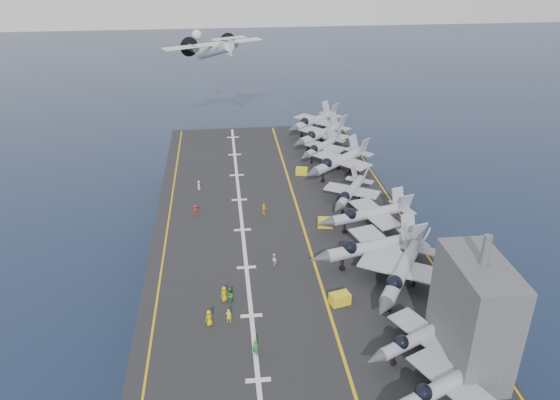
{
  "coord_description": "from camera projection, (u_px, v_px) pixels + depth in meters",
  "views": [
    {
      "loc": [
        -8.35,
        -69.89,
        50.0
      ],
      "look_at": [
        0.0,
        4.0,
        13.0
      ],
      "focal_mm": 35.0,
      "sensor_mm": 36.0,
      "label": 1
    }
  ],
  "objects": [
    {
      "name": "ground",
      "position": [
        283.0,
        286.0,
        85.29
      ],
      "size": [
        500.0,
        500.0,
        0.0
      ],
      "primitive_type": "plane",
      "color": "#142135",
      "rests_on": "ground"
    },
    {
      "name": "hull",
      "position": [
        283.0,
        259.0,
        83.07
      ],
      "size": [
        36.0,
        90.0,
        10.0
      ],
      "primitive_type": "cube",
      "color": "#56595E",
      "rests_on": "ground"
    },
    {
      "name": "flight_deck",
      "position": [
        283.0,
        229.0,
        80.75
      ],
      "size": [
        38.0,
        92.0,
        0.4
      ],
      "primitive_type": "cube",
      "color": "black",
      "rests_on": "hull"
    },
    {
      "name": "foul_line",
      "position": [
        303.0,
        226.0,
        80.95
      ],
      "size": [
        0.35,
        90.0,
        0.02
      ],
      "primitive_type": "cube",
      "color": "gold",
      "rests_on": "flight_deck"
    },
    {
      "name": "landing_centerline",
      "position": [
        243.0,
        230.0,
        80.05
      ],
      "size": [
        0.5,
        90.0,
        0.02
      ],
      "primitive_type": "cube",
      "color": "silver",
      "rests_on": "flight_deck"
    },
    {
      "name": "deck_edge_port",
      "position": [
        167.0,
        234.0,
        78.94
      ],
      "size": [
        0.25,
        90.0,
        0.02
      ],
      "primitive_type": "cube",
      "color": "gold",
      "rests_on": "flight_deck"
    },
    {
      "name": "deck_edge_stbd",
      "position": [
        404.0,
        221.0,
        82.51
      ],
      "size": [
        0.25,
        90.0,
        0.02
      ],
      "primitive_type": "cube",
      "color": "gold",
      "rests_on": "flight_deck"
    },
    {
      "name": "island_superstructure",
      "position": [
        476.0,
        304.0,
        52.14
      ],
      "size": [
        5.0,
        10.0,
        15.0
      ],
      "primitive_type": null,
      "color": "#56595E",
      "rests_on": "flight_deck"
    },
    {
      "name": "fighter_jet_0",
      "position": [
        447.0,
        383.0,
        49.86
      ],
      "size": [
        16.37,
        14.09,
        4.79
      ],
      "primitive_type": null,
      "color": "gray",
      "rests_on": "flight_deck"
    },
    {
      "name": "fighter_jet_1",
      "position": [
        422.0,
        335.0,
        55.99
      ],
      "size": [
        15.37,
        13.38,
        4.48
      ],
      "primitive_type": null,
      "color": "#8C939C",
      "rests_on": "flight_deck"
    },
    {
      "name": "fighter_jet_2",
      "position": [
        402.0,
        270.0,
        65.53
      ],
      "size": [
        17.82,
        19.51,
        5.64
      ],
      "primitive_type": null,
      "color": "#98A0A7",
      "rests_on": "flight_deck"
    },
    {
      "name": "fighter_jet_3",
      "position": [
        374.0,
        245.0,
        70.81
      ],
      "size": [
        18.24,
        14.46,
        5.57
      ],
      "primitive_type": null,
      "color": "#9CA3AD",
      "rests_on": "flight_deck"
    },
    {
      "name": "fighter_jet_4",
      "position": [
        370.0,
        213.0,
        79.4
      ],
      "size": [
        16.79,
        13.39,
        5.1
      ],
      "primitive_type": null,
      "color": "#929AA1",
      "rests_on": "flight_deck"
    },
    {
      "name": "fighter_jet_5",
      "position": [
        351.0,
        191.0,
        86.62
      ],
      "size": [
        14.32,
        15.84,
        4.58
      ],
      "primitive_type": null,
      "color": "#90979E",
      "rests_on": "flight_deck"
    },
    {
      "name": "fighter_jet_6",
      "position": [
        339.0,
        160.0,
        96.87
      ],
      "size": [
        19.28,
        18.71,
        5.61
      ],
      "primitive_type": null,
      "color": "#9BA5AB",
      "rests_on": "flight_deck"
    },
    {
      "name": "fighter_jet_7",
      "position": [
        322.0,
        146.0,
        104.59
      ],
      "size": [
        15.17,
        15.63,
        4.55
      ],
      "primitive_type": null,
      "color": "#97A0A7",
      "rests_on": "flight_deck"
    },
    {
      "name": "fighter_jet_8",
      "position": [
        322.0,
        133.0,
        110.02
      ],
      "size": [
        18.43,
        18.1,
        5.39
      ],
      "primitive_type": null,
      "color": "#9EA8B0",
      "rests_on": "flight_deck"
    },
    {
      "name": "tow_cart_a",
      "position": [
        340.0,
        299.0,
        64.05
      ],
      "size": [
        2.59,
        2.02,
        1.37
      ],
      "primitive_type": null,
      "color": "gold",
      "rests_on": "flight_deck"
    },
    {
      "name": "tow_cart_b",
      "position": [
        325.0,
        223.0,
        80.69
      ],
      "size": [
        2.4,
        1.75,
        1.32
      ],
      "primitive_type": null,
      "color": "gold",
      "rests_on": "flight_deck"
    },
    {
      "name": "tow_cart_c",
      "position": [
        302.0,
        171.0,
        97.93
      ],
      "size": [
        2.34,
        1.81,
        1.25
      ],
      "primitive_type": null,
      "color": "gold",
      "rests_on": "flight_deck"
    },
    {
      "name": "crew_0",
      "position": [
        209.0,
        318.0,
        60.41
      ],
      "size": [
        1.39,
        1.38,
        1.96
      ],
      "primitive_type": "imported",
      "color": "#CAB205",
      "rests_on": "flight_deck"
    },
    {
      "name": "crew_1",
      "position": [
        229.0,
        316.0,
        60.84
      ],
      "size": [
        1.21,
        0.94,
        1.8
      ],
      "primitive_type": "imported",
      "color": "yellow",
      "rests_on": "flight_deck"
    },
    {
      "name": "crew_2",
      "position": [
        230.0,
        295.0,
        64.14
      ],
      "size": [
        1.22,
        1.4,
        1.95
      ],
      "primitive_type": "imported",
      "color": "#248433",
      "rests_on": "flight_deck"
    },
    {
      "name": "crew_3",
      "position": [
        196.0,
        210.0,
        83.91
      ],
      "size": [
        1.22,
        1.17,
        1.7
      ],
      "primitive_type": "imported",
      "color": "#B21919",
      "rests_on": "flight_deck"
    },
    {
      "name": "crew_4",
      "position": [
        264.0,
        209.0,
        84.02
      ],
      "size": [
        1.33,
        1.38,
        1.92
      ],
      "primitive_type": "imported",
      "color": "yellow",
      "rests_on": "flight_deck"
    },
    {
      "name": "crew_5",
      "position": [
        199.0,
        185.0,
        92.04
      ],
      "size": [
        0.74,
        1.04,
        1.64
      ],
      "primitive_type": "imported",
      "color": "beige",
      "rests_on": "flight_deck"
    },
    {
      "name": "crew_6",
      "position": [
        255.0,
        348.0,
        55.98
      ],
      "size": [
        1.41,
        1.45,
        2.03
      ],
      "primitive_type": "imported",
      "color": "#1F8B2C",
      "rests_on": "flight_deck"
    },
    {
      "name": "crew_7",
      "position": [
        274.0,
        259.0,
        71.36
      ],
      "size": [
        1.13,
        1.22,
        1.69
      ],
      "primitive_type": "imported",
      "color": "silver",
      "rests_on": "flight_deck"
    },
    {
      "name": "transport_plane",
      "position": [
        214.0,
        50.0,
        130.01
      ],
      "size": [
        30.34,
        26.75,
        5.98
      ],
      "primitive_type": null,
      "color": "silver"
    },
    {
      "name": "fighter_jet_9",
      "position": [
        314.0,
        120.0,
        117.58
      ],
      "size": [
        18.43,
        18.1,
        5.39
      ],
      "primitive_type": null,
      "color": "#9EA8B0",
      "rests_on": "flight_deck"
    },
    {
      "name": "crew_8",
      "position": [
        224.0,
        294.0,
        64.4
      ],
      "size": [
        1.39,
        1.38,
        1.96
      ],
      "primitive_type": "imported",
      "color": "#CAB205",
      "rests_on": "flight_deck"
    }
  ]
}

